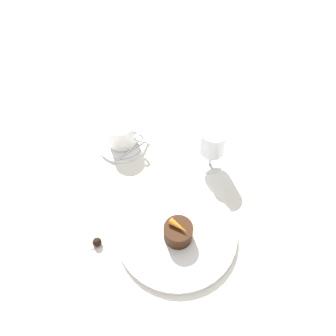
% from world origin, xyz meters
% --- Properties ---
extents(ground_plane, '(3.00, 3.00, 0.00)m').
position_xyz_m(ground_plane, '(0.00, 0.00, 0.00)').
color(ground_plane, white).
extents(dinner_plate, '(0.27, 0.27, 0.01)m').
position_xyz_m(dinner_plate, '(-0.01, -0.02, 0.01)').
color(dinner_plate, white).
rests_on(dinner_plate, ground_plane).
extents(saucer, '(0.13, 0.13, 0.01)m').
position_xyz_m(saucer, '(-0.24, 0.17, 0.01)').
color(saucer, white).
rests_on(saucer, ground_plane).
extents(coffee_cup, '(0.10, 0.08, 0.07)m').
position_xyz_m(coffee_cup, '(-0.24, 0.17, 0.05)').
color(coffee_cup, white).
rests_on(coffee_cup, saucer).
extents(spoon, '(0.06, 0.11, 0.00)m').
position_xyz_m(spoon, '(-0.20, 0.17, 0.01)').
color(spoon, silver).
rests_on(spoon, saucer).
extents(wine_glass, '(0.07, 0.07, 0.12)m').
position_xyz_m(wine_glass, '(-0.00, 0.20, 0.08)').
color(wine_glass, silver).
rests_on(wine_glass, ground_plane).
extents(fork, '(0.05, 0.19, 0.01)m').
position_xyz_m(fork, '(-0.18, -0.01, 0.00)').
color(fork, silver).
rests_on(fork, ground_plane).
extents(dessert_cake, '(0.06, 0.06, 0.04)m').
position_xyz_m(dessert_cake, '(0.00, -0.03, 0.03)').
color(dessert_cake, '#381E0F').
rests_on(dessert_cake, dinner_plate).
extents(carrot_garnish, '(0.04, 0.03, 0.01)m').
position_xyz_m(carrot_garnish, '(0.00, -0.03, 0.06)').
color(carrot_garnish, orange).
rests_on(carrot_garnish, dessert_cake).
extents(chocolate_truffle, '(0.02, 0.02, 0.02)m').
position_xyz_m(chocolate_truffle, '(-0.16, -0.11, 0.01)').
color(chocolate_truffle, black).
rests_on(chocolate_truffle, ground_plane).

